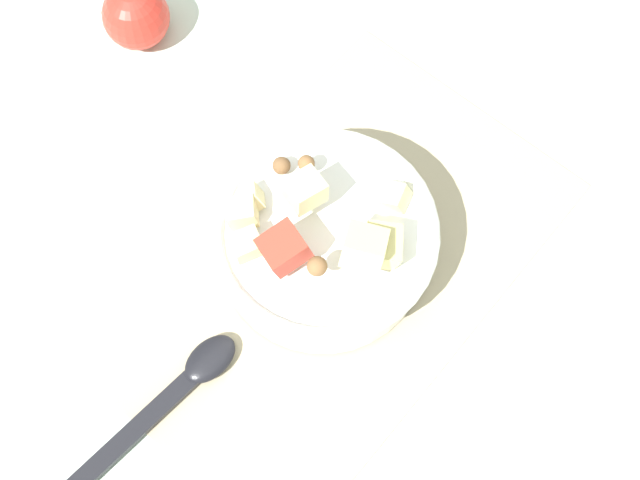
{
  "coord_description": "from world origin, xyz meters",
  "views": [
    {
      "loc": [
        -0.25,
        -0.19,
        0.82
      ],
      "look_at": [
        -0.0,
        0.01,
        0.06
      ],
      "focal_mm": 49.08,
      "sensor_mm": 36.0,
      "label": 1
    }
  ],
  "objects": [
    {
      "name": "ground_plane",
      "position": [
        0.0,
        0.0,
        0.0
      ],
      "size": [
        2.4,
        2.4,
        0.0
      ],
      "primitive_type": "plane",
      "color": "silver"
    },
    {
      "name": "placemat",
      "position": [
        0.0,
        0.0,
        0.0
      ],
      "size": [
        0.48,
        0.3,
        0.01
      ],
      "primitive_type": "cube",
      "color": "tan",
      "rests_on": "ground_plane"
    },
    {
      "name": "salad_bowl",
      "position": [
        -0.01,
        0.01,
        0.05
      ],
      "size": [
        0.22,
        0.22,
        0.12
      ],
      "color": "white",
      "rests_on": "placemat"
    },
    {
      "name": "serving_spoon",
      "position": [
        -0.2,
        0.03,
        0.01
      ],
      "size": [
        0.22,
        0.04,
        0.01
      ],
      "color": "black",
      "rests_on": "placemat"
    },
    {
      "name": "whole_apple",
      "position": [
        0.07,
        0.34,
        0.04
      ],
      "size": [
        0.07,
        0.07,
        0.09
      ],
      "color": "red",
      "rests_on": "ground_plane"
    }
  ]
}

